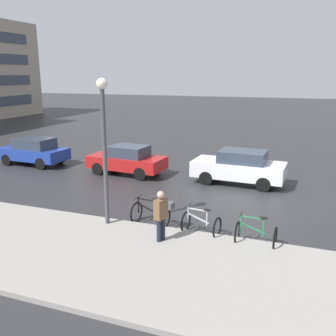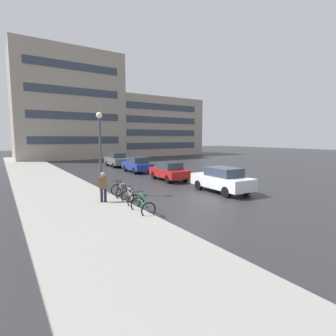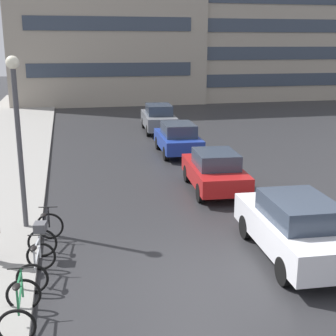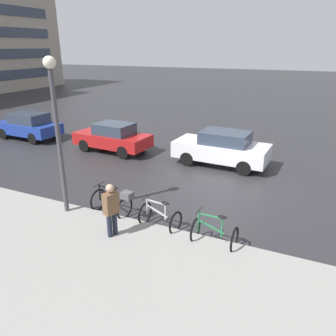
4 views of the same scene
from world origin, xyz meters
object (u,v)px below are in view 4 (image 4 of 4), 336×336
pedestrian (111,209)px  bicycle_third (115,201)px  car_blue (28,126)px  bicycle_second (160,217)px  car_red (113,137)px  car_white (222,148)px  bicycle_nearest (214,233)px  streetlamp (56,120)px

pedestrian → bicycle_third: bearing=30.5°
pedestrian → car_blue: bearing=55.9°
bicycle_second → car_red: size_ratio=0.30×
bicycle_second → car_blue: bearing=62.3°
bicycle_third → pedestrian: 1.47m
bicycle_third → pedestrian: size_ratio=0.89×
car_blue → car_red: bearing=-90.5°
bicycle_second → car_red: 8.10m
car_blue → pedestrian: pedestrian is taller
car_white → car_red: size_ratio=1.06×
bicycle_second → car_blue: car_blue is taller
bicycle_nearest → pedestrian: (-0.86, 2.67, 0.55)m
car_white → bicycle_third: bearing=163.8°
pedestrian → bicycle_nearest: bearing=-72.1°
bicycle_third → car_white: (6.06, -1.76, 0.29)m
bicycle_second → streetlamp: size_ratio=0.25×
bicycle_second → car_white: size_ratio=0.28×
bicycle_nearest → car_blue: bearing=64.7°
car_red → car_blue: 5.85m
bicycle_third → car_blue: bearing=59.0°
bicycle_second → pedestrian: bearing=139.0°
bicycle_nearest → car_blue: 14.50m
car_white → streetlamp: (-6.65, 3.20, 2.27)m
bicycle_nearest → bicycle_second: (0.22, 1.73, -0.00)m
car_red → bicycle_second: bearing=-137.0°
bicycle_third → streetlamp: bearing=112.3°
car_red → pedestrian: size_ratio=2.39×
bicycle_nearest → bicycle_second: 1.74m
bicycle_third → car_blue: (5.84, 9.72, 0.26)m
bicycle_third → car_white: bearing=-16.2°
bicycle_nearest → bicycle_second: bearing=82.8°
car_white → car_blue: 11.48m
bicycle_second → car_blue: 12.85m
bicycle_second → streetlamp: (-0.46, 3.09, 2.68)m
car_white → car_blue: size_ratio=1.09×
bicycle_second → car_blue: (5.97, 11.38, 0.38)m
bicycle_nearest → car_red: size_ratio=0.30×
car_white → car_red: bearing=92.7°
bicycle_second → streetlamp: bearing=98.5°
bicycle_third → car_red: (5.79, 3.87, 0.24)m
car_blue → bicycle_nearest: bearing=-115.3°
car_red → streetlamp: size_ratio=0.83×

